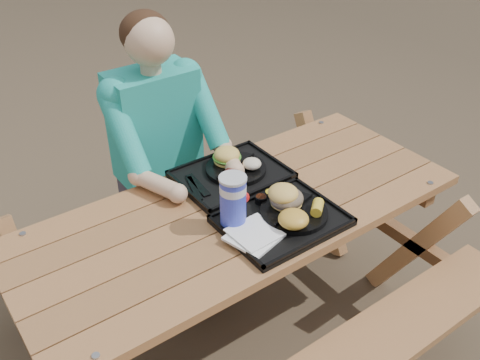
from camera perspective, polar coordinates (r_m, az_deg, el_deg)
ground at (r=2.64m, az=0.00°, el=-16.08°), size 60.00×60.00×0.00m
picnic_table at (r=2.36m, az=0.00°, el=-10.22°), size 1.80×1.49×0.75m
tray_near at (r=2.04m, az=4.47°, el=-4.41°), size 0.45×0.35×0.02m
tray_far at (r=2.28m, az=-0.91°, el=0.44°), size 0.45×0.35×0.02m
plate_near at (r=2.05m, az=5.77°, el=-3.48°), size 0.26×0.26×0.02m
plate_far at (r=2.29m, az=-0.45°, el=1.21°), size 0.26×0.26×0.02m
napkin_stack at (r=1.93m, az=1.49°, el=-5.98°), size 0.20×0.20×0.02m
soda_cup at (r=1.95m, az=-0.75°, el=-2.34°), size 0.10×0.10×0.20m
condiment_bbq at (r=2.10m, az=2.26°, el=-2.06°), size 0.05×0.05×0.03m
condiment_mustard at (r=2.13m, az=3.28°, el=-1.56°), size 0.05×0.05×0.03m
sandwich at (r=2.04m, az=5.04°, el=-1.09°), size 0.12×0.12×0.13m
mac_cheese at (r=1.96m, az=5.72°, el=-4.16°), size 0.11×0.11×0.06m
corn_cob at (r=2.03m, az=8.25°, el=-2.92°), size 0.10×0.10×0.04m
cutlery_far at (r=2.21m, az=-4.52°, el=-0.55°), size 0.05×0.18×0.01m
burger at (r=2.30m, az=-1.42°, el=3.05°), size 0.12×0.12×0.10m
baked_beans at (r=2.22m, az=-0.79°, el=0.78°), size 0.07×0.07×0.03m
potato_salad at (r=2.27m, az=1.28°, el=1.75°), size 0.08×0.08×0.04m
diner at (r=2.58m, az=-8.45°, el=1.20°), size 0.48×0.84×1.28m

